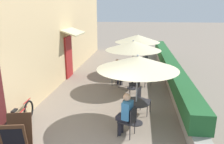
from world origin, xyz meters
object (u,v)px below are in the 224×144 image
Objects in this scene: cafe_chair_mid_right at (117,75)px; menu_board at (17,138)px; patio_umbrella_near at (138,63)px; patio_table_far at (137,64)px; bicycle_leaning at (21,118)px; coffee_cup_far at (134,60)px; cafe_chair_mid_back at (136,83)px; patio_umbrella_far at (137,38)px; patio_table_near at (136,107)px; cafe_chair_far_right at (146,62)px; seated_patron_mid_right at (118,71)px; cafe_chair_near_left at (142,99)px; cafe_chair_near_right at (129,119)px; cafe_chair_far_left at (126,67)px; patio_table_mid at (132,77)px; seated_patron_near_right at (125,113)px; patio_umbrella_mid at (133,46)px; coffee_cup_mid at (132,71)px; cafe_chair_mid_left at (145,75)px.

cafe_chair_mid_right is 5.54m from menu_board.
patio_table_far is (-0.08, 5.52, -1.40)m from patio_umbrella_near.
coffee_cup_far is at bearing 59.59° from bicycle_leaning.
patio_umbrella_far reaches higher than cafe_chair_mid_back.
patio_table_near reaches higher than bicycle_leaning.
cafe_chair_far_right is 9.67× the size of coffee_cup_far.
coffee_cup_far is at bearing 92.83° from seated_patron_mid_right.
cafe_chair_near_left is at bearing -179.76° from cafe_chair_mid_back.
patio_umbrella_far is (-0.26, 4.78, 1.42)m from cafe_chair_near_left.
cafe_chair_near_right is 5.73m from cafe_chair_far_left.
patio_table_mid is 1.00× the size of patio_table_far.
cafe_chair_far_left is at bearing 96.98° from patio_table_near.
patio_table_near is at bearing -51.64° from cafe_chair_mid_right.
menu_board is (0.61, -1.21, 0.15)m from bicycle_leaning.
patio_table_mid reaches higher than bicycle_leaning.
patio_umbrella_mid is (0.05, 3.80, 1.25)m from seated_patron_near_right.
seated_patron_near_right is at bearing 14.18° from menu_board.
bicycle_leaning is (-3.09, -0.01, -0.35)m from seated_patron_near_right.
cafe_chair_near_right is 6.41m from patio_umbrella_far.
patio_table_near is 0.95× the size of cafe_chair_mid_right.
cafe_chair_near_left is 0.70× the size of seated_patron_near_right.
bicycle_leaning is (-3.81, -6.77, -0.18)m from cafe_chair_far_right.
patio_umbrella_mid is at bearing 51.33° from menu_board.
cafe_chair_near_right is at bearing -88.97° from coffee_cup_mid.
cafe_chair_near_left is at bearing -45.66° from seated_patron_mid_right.
menu_board is at bearing 133.63° from cafe_chair_near_right.
patio_table_near is 1.00× the size of patio_table_far.
cafe_chair_near_left is 1.52m from seated_patron_near_right.
patio_table_mid is 0.49× the size of bicycle_leaning.
cafe_chair_near_right is 6.82m from cafe_chair_far_right.
menu_board is (-2.52, -5.12, -0.28)m from coffee_cup_mid.
patio_table_near is 3.45m from bicycle_leaning.
coffee_cup_mid is at bearing 4.41° from seated_patron_mid_right.
cafe_chair_near_right is 0.88× the size of menu_board.
cafe_chair_mid_left and cafe_chair_mid_back have the same top height.
patio_table_mid is at bearing 5.80° from cafe_chair_mid_right.
coffee_cup_mid is 2.94m from cafe_chair_far_right.
seated_patron_near_right is 3.11m from bicycle_leaning.
bicycle_leaning is (-3.19, 0.03, -0.18)m from cafe_chair_near_right.
patio_umbrella_near is 3.76m from seated_patron_mid_right.
cafe_chair_mid_right and cafe_chair_far_left have the same top height.
patio_umbrella_mid is 2.73× the size of cafe_chair_mid_back.
cafe_chair_near_left is 1.00× the size of cafe_chair_far_right.
coffee_cup_far is (-0.53, 1.78, 0.25)m from cafe_chair_mid_left.
patio_umbrella_mid is at bearing -2.69° from seated_patron_mid_right.
seated_patron_mid_right is (-0.91, 3.42, -1.25)m from patio_umbrella_near.
seated_patron_near_right is 0.74× the size of bicycle_leaning.
patio_umbrella_near is 1.00× the size of patio_umbrella_mid.
patio_table_mid is at bearing -93.45° from patio_table_far.
cafe_chair_near_left is 2.89m from cafe_chair_mid_left.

